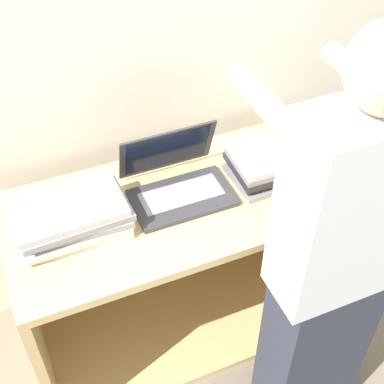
% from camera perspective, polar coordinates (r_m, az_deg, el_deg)
% --- Properties ---
extents(ground_plane, '(12.00, 12.00, 0.00)m').
position_cam_1_polar(ground_plane, '(2.46, 2.06, -19.06)').
color(ground_plane, '#756B5B').
extents(wall_back, '(8.00, 0.05, 2.40)m').
position_cam_1_polar(wall_back, '(2.06, -5.64, 14.73)').
color(wall_back, silver).
rests_on(wall_back, ground_plane).
extents(cart, '(1.32, 0.62, 0.80)m').
position_cam_1_polar(cart, '(2.33, -1.63, -6.67)').
color(cart, tan).
rests_on(cart, ground_plane).
extents(laptop_open, '(0.37, 0.30, 0.23)m').
position_cam_1_polar(laptop_open, '(1.98, -1.59, 1.09)').
color(laptop_open, '#333338').
rests_on(laptop_open, cart).
extents(laptop_stack_left, '(0.39, 0.24, 0.12)m').
position_cam_1_polar(laptop_stack_left, '(1.88, -12.64, -2.74)').
color(laptop_stack_left, '#B7B7BC').
rests_on(laptop_stack_left, cart).
extents(laptop_stack_right, '(0.39, 0.24, 0.12)m').
position_cam_1_polar(laptop_stack_right, '(2.09, 9.35, 3.37)').
color(laptop_stack_right, gray).
rests_on(laptop_stack_right, cart).
extents(person, '(0.40, 0.53, 1.69)m').
position_cam_1_polar(person, '(1.75, 14.69, -8.18)').
color(person, '#2D3342').
rests_on(person, ground_plane).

